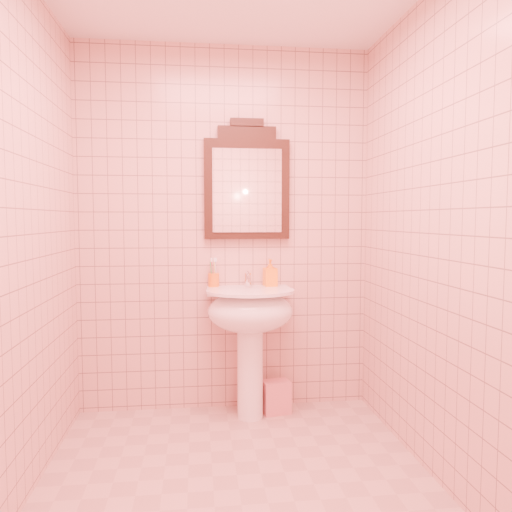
{
  "coord_description": "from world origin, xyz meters",
  "views": [
    {
      "loc": [
        -0.2,
        -2.35,
        1.32
      ],
      "look_at": [
        0.15,
        0.55,
        1.11
      ],
      "focal_mm": 35.0,
      "sensor_mm": 36.0,
      "label": 1
    }
  ],
  "objects": [
    {
      "name": "back_wall",
      "position": [
        0.0,
        1.1,
        1.25
      ],
      "size": [
        2.0,
        0.02,
        2.5
      ],
      "primitive_type": "cube",
      "color": "#D29F92",
      "rests_on": "floor"
    },
    {
      "name": "pedestal_sink",
      "position": [
        0.15,
        0.87,
        0.66
      ],
      "size": [
        0.58,
        0.58,
        0.86
      ],
      "color": "white",
      "rests_on": "floor"
    },
    {
      "name": "mirror",
      "position": [
        0.15,
        1.07,
        1.57
      ],
      "size": [
        0.59,
        0.06,
        0.82
      ],
      "color": "black",
      "rests_on": "back_wall"
    },
    {
      "name": "floor",
      "position": [
        0.0,
        0.0,
        0.0
      ],
      "size": [
        2.2,
        2.2,
        0.0
      ],
      "primitive_type": "plane",
      "color": "tan",
      "rests_on": "ground"
    },
    {
      "name": "toothbrush_cup",
      "position": [
        -0.08,
        1.04,
        0.91
      ],
      "size": [
        0.07,
        0.07,
        0.17
      ],
      "rotation": [
        0.0,
        0.0,
        0.23
      ],
      "color": "orange",
      "rests_on": "pedestal_sink"
    },
    {
      "name": "faucet",
      "position": [
        0.15,
        1.01,
        0.92
      ],
      "size": [
        0.04,
        0.16,
        0.11
      ],
      "color": "white",
      "rests_on": "pedestal_sink"
    },
    {
      "name": "soap_dispenser",
      "position": [
        0.3,
        1.02,
        0.96
      ],
      "size": [
        0.1,
        0.1,
        0.19
      ],
      "primitive_type": "imported",
      "rotation": [
        0.0,
        0.0,
        0.14
      ],
      "color": "orange",
      "rests_on": "pedestal_sink"
    },
    {
      "name": "towel",
      "position": [
        0.33,
        0.93,
        0.11
      ],
      "size": [
        0.2,
        0.15,
        0.22
      ],
      "primitive_type": "cube",
      "rotation": [
        0.0,
        0.0,
        0.19
      ],
      "color": "pink",
      "rests_on": "floor"
    }
  ]
}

